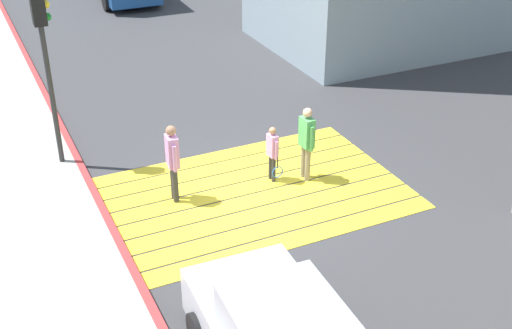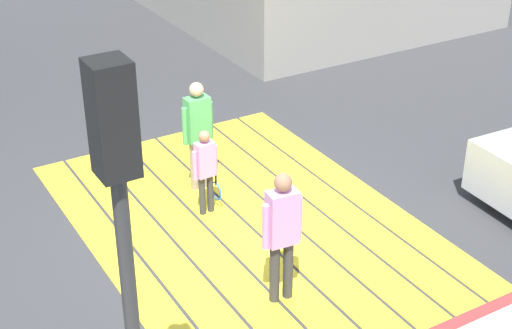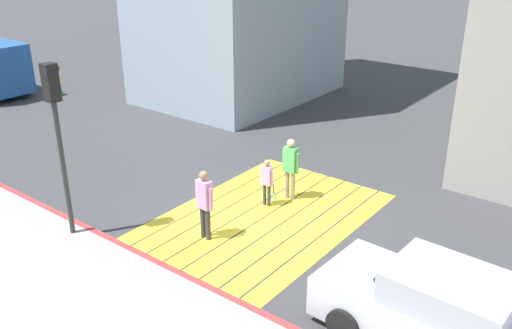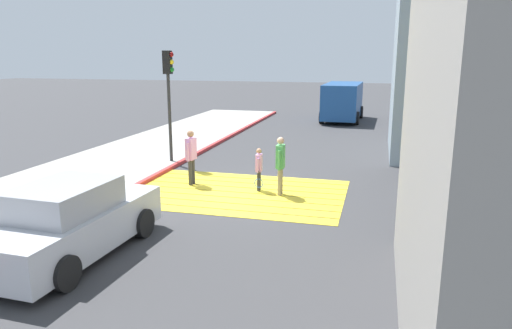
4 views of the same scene
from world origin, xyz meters
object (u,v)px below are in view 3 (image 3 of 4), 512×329
at_px(car_parked_near_curb, 440,314).
at_px(pedestrian_child_with_racket, 267,180).
at_px(traffic_light_corner, 57,117).
at_px(pedestrian_adult_trailing, 290,165).
at_px(pedestrian_adult_lead, 205,200).

bearing_deg(car_parked_near_curb, pedestrian_child_with_racket, 65.48).
bearing_deg(traffic_light_corner, pedestrian_child_with_racket, -33.51).
xyz_separation_m(car_parked_near_curb, pedestrian_child_with_racket, (2.57, 5.63, 0.02)).
relative_size(car_parked_near_curb, pedestrian_child_with_racket, 3.29).
bearing_deg(pedestrian_adult_trailing, pedestrian_child_with_racket, 161.09).
relative_size(car_parked_near_curb, pedestrian_adult_lead, 2.48).
bearing_deg(pedestrian_adult_trailing, car_parked_near_curb, -121.37).
relative_size(pedestrian_adult_trailing, pedestrian_child_with_racket, 1.32).
xyz_separation_m(pedestrian_adult_lead, pedestrian_child_with_racket, (2.27, -0.15, -0.28)).
bearing_deg(traffic_light_corner, car_parked_near_curb, -79.34).
xyz_separation_m(pedestrian_adult_lead, pedestrian_adult_trailing, (2.98, -0.39, -0.01)).
relative_size(pedestrian_adult_lead, pedestrian_adult_trailing, 1.01).
distance_m(car_parked_near_curb, pedestrian_adult_trailing, 6.32).
distance_m(car_parked_near_curb, pedestrian_child_with_racket, 6.19).
bearing_deg(car_parked_near_curb, pedestrian_adult_lead, 87.00).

